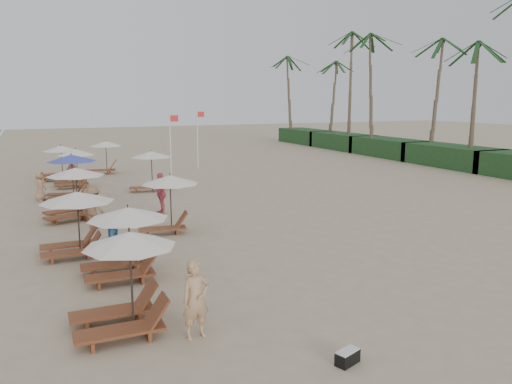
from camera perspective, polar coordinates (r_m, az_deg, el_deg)
name	(u,v)px	position (r m, az deg, el deg)	size (l,w,h in m)	color
ground	(281,253)	(17.32, 2.82, -6.85)	(160.00, 160.00, 0.00)	tan
shrub_hedge	(452,156)	(41.77, 21.13, 3.77)	(3.20, 53.00, 1.60)	#193D1C
palm_row	(451,34)	(42.39, 20.98, 16.24)	(7.00, 52.00, 12.30)	brown
lounger_station_0	(121,285)	(11.84, -14.91, -10.03)	(2.45, 2.06, 2.27)	brown
lounger_station_1	(121,241)	(15.26, -14.83, -5.37)	(2.60, 2.33, 2.07)	brown
lounger_station_2	(73,220)	(17.86, -19.84, -2.94)	(2.53, 2.42, 2.14)	brown
lounger_station_3	(71,193)	(23.30, -19.99, -0.07)	(2.75, 2.44, 2.22)	brown
lounger_station_4	(69,175)	(27.57, -20.25, 1.75)	(2.65, 2.45, 2.35)	brown
lounger_station_5	(73,169)	(31.72, -19.81, 2.49)	(2.46, 2.13, 2.22)	brown
lounger_station_6	(57,163)	(35.06, -21.35, 3.00)	(2.73, 2.29, 2.17)	brown
inland_station_0	(167,196)	(19.89, -9.91, -0.39)	(2.57, 2.24, 2.22)	brown
inland_station_1	(149,165)	(29.20, -11.87, 2.96)	(2.59, 2.24, 2.22)	brown
inland_station_2	(103,154)	(36.81, -16.76, 4.05)	(2.80, 2.24, 2.22)	brown
beachgoer_near	(196,299)	(11.30, -6.77, -11.87)	(0.64, 0.42, 1.74)	tan
beachgoer_mid_a	(110,240)	(16.43, -16.08, -5.21)	(0.81, 0.63, 1.66)	teal
beachgoer_mid_b	(93,208)	(21.32, -17.76, -1.67)	(1.11, 0.64, 1.71)	brown
beachgoer_far_a	(161,193)	(23.26, -10.59, -0.16)	(1.10, 0.46, 1.88)	#CE5260
beachgoer_far_b	(40,186)	(28.15, -23.04, 0.66)	(0.75, 0.49, 1.54)	tan
duffel_bag	(348,357)	(10.66, 10.22, -17.71)	(0.57, 0.42, 0.29)	black
flag_pole_near	(171,142)	(32.92, -9.51, 5.50)	(0.60, 0.08, 4.30)	silver
flag_pole_far	(198,135)	(38.21, -6.52, 6.31)	(0.60, 0.08, 4.39)	silver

